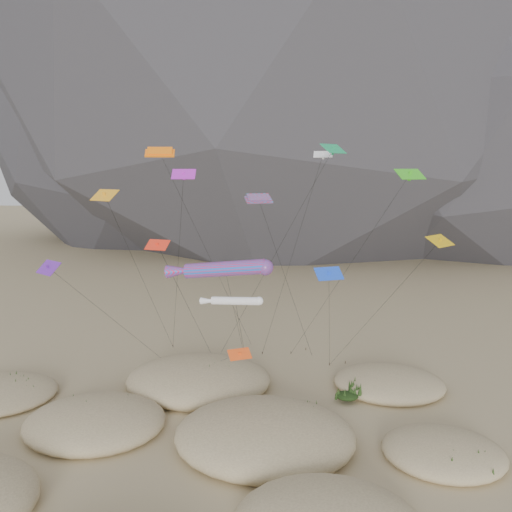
{
  "coord_description": "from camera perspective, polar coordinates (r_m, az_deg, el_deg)",
  "views": [
    {
      "loc": [
        6.5,
        -31.87,
        21.57
      ],
      "look_at": [
        2.72,
        12.0,
        13.83
      ],
      "focal_mm": 35.0,
      "sensor_mm": 36.0,
      "label": 1
    }
  ],
  "objects": [
    {
      "name": "rainbow_tube_kite",
      "position": [
        40.48,
        -4.0,
        -1.51
      ],
      "size": [
        9.06,
        18.13,
        14.55
      ],
      "color": "#DB1741",
      "rests_on": "ground"
    },
    {
      "name": "kite_stakes",
      "position": [
        58.88,
        0.54,
        -11.37
      ],
      "size": [
        20.65,
        5.54,
        0.3
      ],
      "color": "#3F2D1E",
      "rests_on": "ground"
    },
    {
      "name": "ground",
      "position": [
        39.03,
        -6.01,
        -23.64
      ],
      "size": [
        500.0,
        500.0,
        0.0
      ],
      "primitive_type": "plane",
      "color": "#CCB789",
      "rests_on": "ground"
    },
    {
      "name": "dunes",
      "position": [
        41.56,
        -7.76,
        -20.32
      ],
      "size": [
        50.04,
        37.94,
        3.48
      ],
      "color": "#CCB789",
      "rests_on": "ground"
    },
    {
      "name": "orange_parafoil",
      "position": [
        51.12,
        -10.82,
        11.33
      ],
      "size": [
        9.57,
        10.73,
        23.7
      ],
      "color": "orange",
      "rests_on": "ground"
    },
    {
      "name": "multi_parafoil",
      "position": [
        45.54,
        0.39,
        6.32
      ],
      "size": [
        6.78,
        11.6,
        19.35
      ],
      "color": "red",
      "rests_on": "ground"
    },
    {
      "name": "white_tube_kite",
      "position": [
        44.22,
        -2.69,
        -5.16
      ],
      "size": [
        5.83,
        12.3,
        10.64
      ],
      "color": "white",
      "rests_on": "ground"
    },
    {
      "name": "dune_grass",
      "position": [
        41.26,
        -6.07,
        -20.27
      ],
      "size": [
        42.18,
        27.73,
        1.52
      ],
      "color": "black",
      "rests_on": "ground"
    },
    {
      "name": "delta_kites",
      "position": [
        43.18,
        -0.8,
        3.52
      ],
      "size": [
        35.08,
        21.8,
        23.6
      ],
      "color": "gold",
      "rests_on": "ground"
    }
  ]
}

